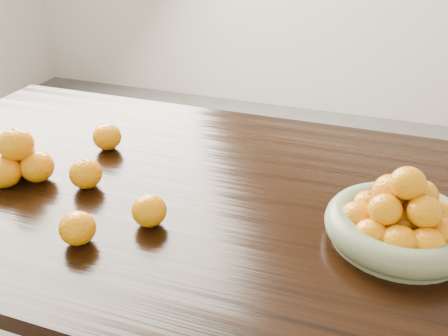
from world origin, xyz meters
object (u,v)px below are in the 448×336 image
(dining_table, at_px, (240,227))
(fruit_bowl, at_px, (401,222))
(orange_pyramid, at_px, (19,160))
(loose_orange_0, at_px, (86,173))

(dining_table, distance_m, fruit_bowl, 0.39)
(fruit_bowl, bearing_deg, orange_pyramid, -176.87)
(dining_table, relative_size, loose_orange_0, 25.20)
(dining_table, xyz_separation_m, loose_orange_0, (-0.37, -0.08, 0.13))
(fruit_bowl, bearing_deg, loose_orange_0, -177.72)
(fruit_bowl, xyz_separation_m, orange_pyramid, (-0.90, -0.05, 0.01))
(orange_pyramid, xyz_separation_m, loose_orange_0, (0.17, 0.02, -0.02))
(fruit_bowl, distance_m, loose_orange_0, 0.73)
(dining_table, xyz_separation_m, orange_pyramid, (-0.54, -0.10, 0.14))
(loose_orange_0, bearing_deg, orange_pyramid, -173.32)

